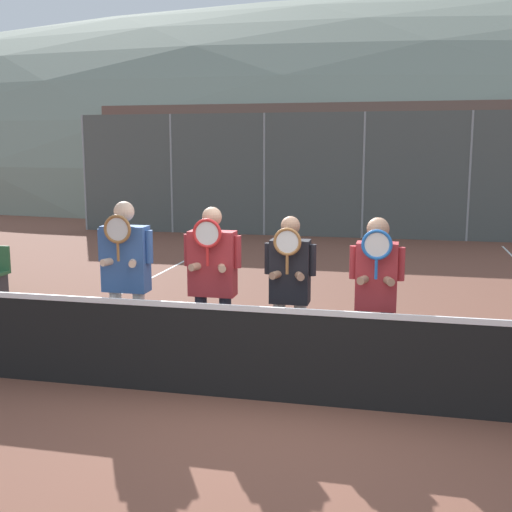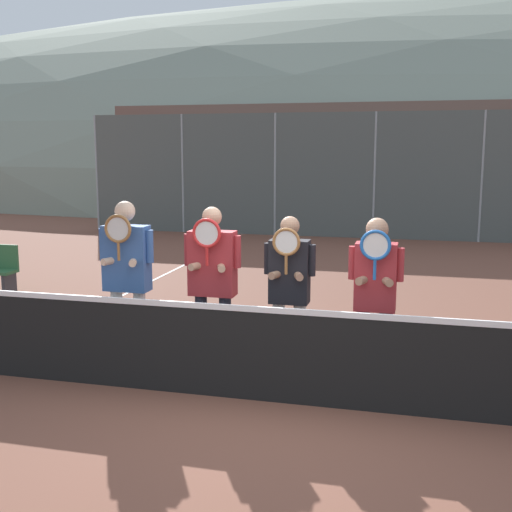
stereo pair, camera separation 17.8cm
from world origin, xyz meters
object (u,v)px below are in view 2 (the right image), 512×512
(player_leftmost, at_px, (127,271))
(car_left_of_center, at_px, (393,197))
(player_rightmost, at_px, (375,291))
(player_center_right, at_px, (289,286))
(player_center_left, at_px, (212,276))
(car_far_left, at_px, (232,197))

(player_leftmost, relative_size, car_left_of_center, 0.46)
(player_rightmost, height_order, car_left_of_center, car_left_of_center)
(player_leftmost, bearing_deg, player_center_right, 4.02)
(player_leftmost, xyz_separation_m, player_center_left, (0.93, 0.11, -0.03))
(player_center_left, distance_m, car_far_left, 14.12)
(car_far_left, distance_m, car_left_of_center, 5.12)
(player_center_left, height_order, car_far_left, player_center_left)
(player_leftmost, relative_size, player_center_right, 1.07)
(player_leftmost, relative_size, player_rightmost, 1.06)
(player_center_left, relative_size, player_center_right, 1.05)
(car_far_left, height_order, car_left_of_center, car_left_of_center)
(player_center_right, distance_m, player_rightmost, 0.89)
(player_leftmost, distance_m, player_center_right, 1.77)
(player_leftmost, xyz_separation_m, car_far_left, (-2.86, 13.71, -0.25))
(player_leftmost, bearing_deg, car_left_of_center, 80.53)
(player_leftmost, distance_m, car_left_of_center, 13.71)
(player_leftmost, distance_m, player_rightmost, 2.64)
(player_center_left, bearing_deg, player_center_right, 0.71)
(player_rightmost, relative_size, car_left_of_center, 0.43)
(player_center_right, height_order, car_far_left, player_center_right)
(player_center_left, bearing_deg, car_left_of_center, 84.36)
(player_center_right, bearing_deg, player_center_left, -179.29)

